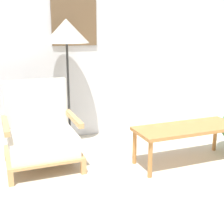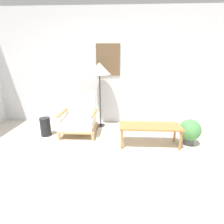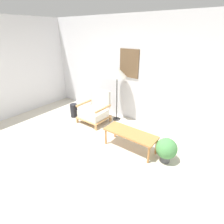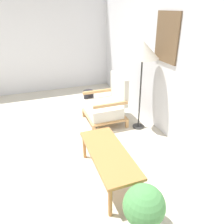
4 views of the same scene
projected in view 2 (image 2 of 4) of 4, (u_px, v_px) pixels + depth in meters
The scene contains 7 objects.
ground_plane at pixel (110, 182), 2.32m from camera, with size 14.00×14.00×0.00m, color beige.
wall_back at pixel (115, 68), 4.19m from camera, with size 8.00×0.09×2.70m.
armchair at pixel (79, 119), 3.77m from camera, with size 0.74×0.67×0.87m.
floor_lamp at pixel (100, 70), 3.89m from camera, with size 0.52×0.52×1.50m.
coffee_table at pixel (150, 128), 3.23m from camera, with size 1.12×0.43×0.40m.
vase at pixel (45, 127), 3.69m from camera, with size 0.21×0.21×0.39m, color black.
potted_plant at pixel (190, 131), 3.28m from camera, with size 0.40×0.40×0.50m.
Camera 2 is at (0.12, -1.94, 1.58)m, focal length 28.00 mm.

